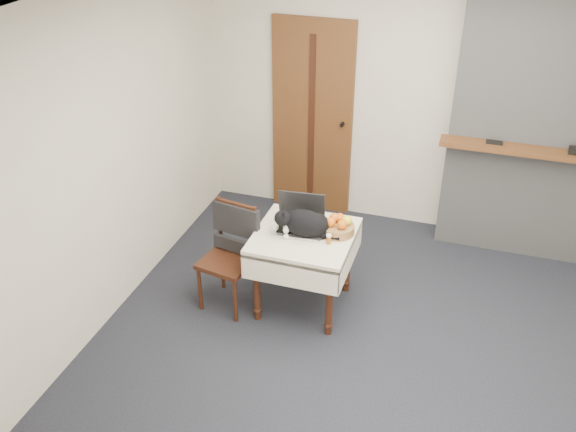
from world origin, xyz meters
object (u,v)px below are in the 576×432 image
side_table (304,246)px  door (312,119)px  chair (233,241)px  laptop (299,220)px  pill_bottle (329,239)px  cat (306,224)px  cream_jar (275,228)px  fruit_basket (338,226)px

side_table → door: bearing=104.2°
door → chair: 1.79m
laptop → pill_bottle: (0.29, -0.16, -0.03)m
door → laptop: door is taller
cat → pill_bottle: (0.21, -0.06, -0.07)m
side_table → cream_jar: bearing=-170.5°
side_table → pill_bottle: bearing=-19.5°
cream_jar → chair: size_ratio=0.08×
laptop → fruit_basket: laptop is taller
cream_jar → pill_bottle: pill_bottle is taller
pill_bottle → chair: chair is taller
side_table → pill_bottle: pill_bottle is taller
laptop → cat: laptop is taller
laptop → cream_jar: laptop is taller
door → laptop: (0.35, -1.55, -0.23)m
laptop → cat: bearing=-56.9°
laptop → fruit_basket: (0.32, 0.01, -0.01)m
cat → chair: cat is taller
cream_jar → chair: bearing=-170.2°
laptop → pill_bottle: 0.33m
door → fruit_basket: (0.67, -1.54, -0.24)m
door → cat: bearing=-75.4°
cat → chair: bearing=165.7°
fruit_basket → cream_jar: bearing=-164.1°
door → side_table: 1.74m
pill_bottle → fruit_basket: (0.03, 0.18, 0.02)m
door → pill_bottle: (0.64, -1.71, -0.26)m
side_table → pill_bottle: 0.28m
side_table → cream_jar: 0.28m
cream_jar → side_table: bearing=9.5°
side_table → cat: cat is taller
pill_bottle → door: bearing=110.4°
door → pill_bottle: door is taller
chair → pill_bottle: bearing=11.4°
door → cream_jar: size_ratio=28.21×
cream_jar → fruit_basket: size_ratio=0.27×
door → chair: bearing=-95.5°
laptop → cream_jar: bearing=-149.2°
cat → pill_bottle: cat is taller
door → cat: door is taller
cat → pill_bottle: bearing=-38.6°
cream_jar → fruit_basket: bearing=15.9°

